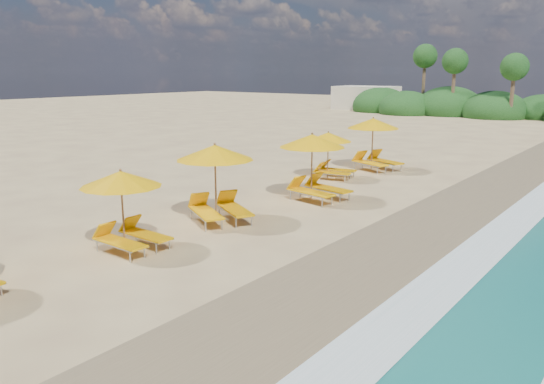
{
  "coord_description": "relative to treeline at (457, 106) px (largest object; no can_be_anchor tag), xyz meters",
  "views": [
    {
      "loc": [
        9.29,
        -12.24,
        4.66
      ],
      "look_at": [
        0.0,
        0.0,
        1.2
      ],
      "focal_mm": 35.67,
      "sensor_mm": 36.0,
      "label": 1
    }
  ],
  "objects": [
    {
      "name": "station_2",
      "position": [
        7.87,
        -49.12,
        0.22
      ],
      "size": [
        2.34,
        2.16,
        2.17
      ],
      "rotation": [
        0.0,
        0.0,
        -0.02
      ],
      "color": "olive",
      "rests_on": "ground"
    },
    {
      "name": "station_4",
      "position": [
        8.73,
        -41.28,
        0.39
      ],
      "size": [
        2.95,
        2.82,
        2.47
      ],
      "rotation": [
        0.0,
        0.0,
        -0.18
      ],
      "color": "olive",
      "rests_on": "ground"
    },
    {
      "name": "ground",
      "position": [
        9.94,
        -45.51,
        -1.0
      ],
      "size": [
        160.0,
        160.0,
        0.0
      ],
      "primitive_type": "plane",
      "color": "#CFB679",
      "rests_on": "ground"
    },
    {
      "name": "station_3",
      "position": [
        7.87,
        -45.62,
        0.39
      ],
      "size": [
        3.3,
        3.3,
        2.48
      ],
      "rotation": [
        0.0,
        0.0,
        -0.5
      ],
      "color": "olive",
      "rests_on": "ground"
    },
    {
      "name": "station_5",
      "position": [
        7.09,
        -37.44,
        0.17
      ],
      "size": [
        2.5,
        2.39,
        2.08
      ],
      "rotation": [
        0.0,
        0.0,
        0.19
      ],
      "color": "olive",
      "rests_on": "ground"
    },
    {
      "name": "wet_sand",
      "position": [
        13.94,
        -45.51,
        -0.99
      ],
      "size": [
        4.0,
        160.0,
        0.01
      ],
      "primitive_type": "cube",
      "color": "#84724F",
      "rests_on": "ground"
    },
    {
      "name": "surf_foam",
      "position": [
        16.64,
        -45.51,
        -0.97
      ],
      "size": [
        4.0,
        160.0,
        0.01
      ],
      "color": "white",
      "rests_on": "ground"
    },
    {
      "name": "treeline",
      "position": [
        0.0,
        0.0,
        0.0
      ],
      "size": [
        25.8,
        8.8,
        9.74
      ],
      "color": "#163D14",
      "rests_on": "ground"
    },
    {
      "name": "beach_building",
      "position": [
        -12.06,
        2.49,
        0.4
      ],
      "size": [
        7.0,
        5.0,
        2.8
      ],
      "primitive_type": "cube",
      "color": "beige",
      "rests_on": "ground"
    },
    {
      "name": "station_6",
      "position": [
        7.64,
        -34.35,
        0.41
      ],
      "size": [
        3.25,
        3.2,
        2.52
      ],
      "rotation": [
        0.0,
        0.0,
        -0.37
      ],
      "color": "olive",
      "rests_on": "ground"
    }
  ]
}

